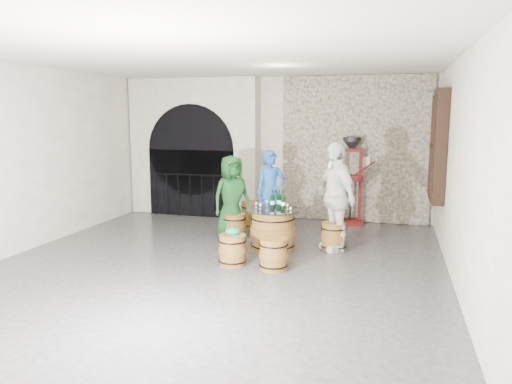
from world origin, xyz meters
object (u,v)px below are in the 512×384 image
(person_white, at_px, (335,197))
(wine_bottle_center, at_px, (283,202))
(person_blue, at_px, (271,193))
(barrel_table, at_px, (273,230))
(wine_bottle_right, at_px, (279,200))
(barrel_stool_near_right, at_px, (274,254))
(person_green, at_px, (232,197))
(barrel_stool_right, at_px, (334,236))
(barrel_stool_far, at_px, (271,223))
(barrel_stool_near_left, at_px, (233,250))
(wine_bottle_left, at_px, (272,201))
(side_barrel, at_px, (251,215))
(corking_press, at_px, (351,174))
(barrel_stool_left, at_px, (234,226))

(person_white, distance_m, wine_bottle_center, 0.91)
(person_blue, bearing_deg, person_white, -66.49)
(barrel_table, distance_m, person_white, 1.23)
(wine_bottle_center, bearing_deg, wine_bottle_right, 124.01)
(barrel_stool_near_right, bearing_deg, person_green, 126.68)
(wine_bottle_right, bearing_deg, barrel_stool_right, 8.73)
(barrel_stool_far, relative_size, barrel_stool_near_left, 1.00)
(barrel_table, height_order, barrel_stool_far, barrel_table)
(barrel_stool_near_right, height_order, wine_bottle_left, wine_bottle_left)
(barrel_stool_far, relative_size, wine_bottle_left, 1.51)
(person_blue, bearing_deg, barrel_stool_right, -66.77)
(barrel_stool_right, xyz_separation_m, person_blue, (-1.34, 0.78, 0.59))
(barrel_table, xyz_separation_m, person_white, (1.03, 0.32, 0.59))
(barrel_table, bearing_deg, wine_bottle_right, 66.52)
(side_barrel, height_order, corking_press, corking_press)
(person_green, distance_m, wine_bottle_right, 1.13)
(barrel_stool_right, height_order, wine_bottle_left, wine_bottle_left)
(barrel_table, relative_size, barrel_stool_far, 1.94)
(barrel_stool_near_right, relative_size, person_green, 0.31)
(person_green, relative_size, wine_bottle_left, 4.91)
(barrel_stool_right, distance_m, person_green, 2.08)
(person_green, relative_size, person_white, 0.84)
(barrel_stool_near_left, distance_m, person_green, 1.79)
(barrel_table, height_order, wine_bottle_right, wine_bottle_right)
(barrel_stool_right, distance_m, corking_press, 2.30)
(barrel_stool_near_left, distance_m, person_blue, 2.17)
(barrel_stool_near_right, distance_m, person_green, 2.13)
(barrel_stool_far, relative_size, person_blue, 0.29)
(barrel_stool_far, bearing_deg, barrel_table, -73.77)
(person_green, bearing_deg, wine_bottle_left, -78.06)
(barrel_stool_left, relative_size, corking_press, 0.26)
(corking_press, bearing_deg, wine_bottle_left, -126.25)
(barrel_stool_right, bearing_deg, person_white, 17.00)
(barrel_stool_near_right, height_order, person_blue, person_blue)
(person_green, bearing_deg, barrel_stool_near_right, -100.97)
(barrel_table, xyz_separation_m, barrel_stool_near_left, (-0.41, -0.99, -0.12))
(barrel_stool_left, xyz_separation_m, barrel_stool_far, (0.60, 0.45, 0.00))
(barrel_stool_near_left, height_order, wine_bottle_left, wine_bottle_left)
(person_green, relative_size, corking_press, 0.85)
(person_blue, distance_m, person_white, 1.56)
(barrel_stool_near_left, height_order, wine_bottle_center, wine_bottle_center)
(barrel_stool_left, relative_size, side_barrel, 0.86)
(barrel_stool_near_left, bearing_deg, person_blue, 87.54)
(barrel_stool_near_right, distance_m, person_white, 1.70)
(barrel_stool_right, height_order, person_green, person_green)
(side_barrel, relative_size, corking_press, 0.30)
(wine_bottle_left, distance_m, corking_press, 2.64)
(barrel_stool_left, relative_size, wine_bottle_right, 1.51)
(barrel_stool_left, relative_size, person_white, 0.26)
(person_green, height_order, wine_bottle_right, person_green)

